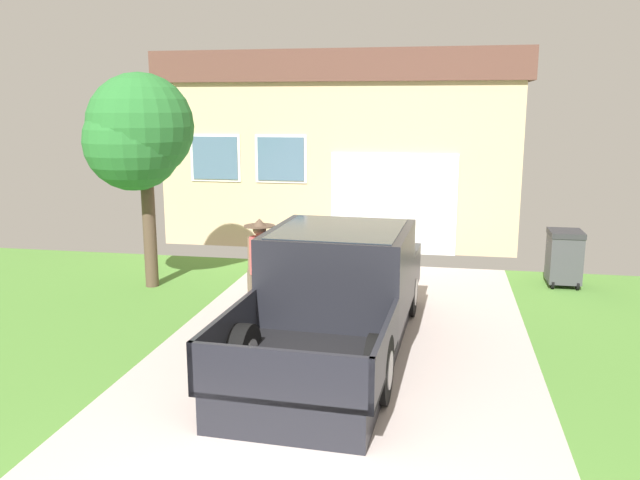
{
  "coord_description": "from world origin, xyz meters",
  "views": [
    {
      "loc": [
        1.26,
        -4.53,
        3.33
      ],
      "look_at": [
        -0.49,
        4.75,
        1.38
      ],
      "focal_mm": 36.49,
      "sensor_mm": 36.0,
      "label": 1
    }
  ],
  "objects_px": {
    "handbag": "(254,321)",
    "wheeled_trash_bin": "(564,256)",
    "person_with_hat": "(260,263)",
    "house_with_garage": "(349,145)",
    "pickup_truck": "(339,292)",
    "front_yard_tree": "(138,132)"
  },
  "relations": [
    {
      "from": "person_with_hat",
      "to": "house_with_garage",
      "type": "relative_size",
      "value": 0.19
    },
    {
      "from": "pickup_truck",
      "to": "wheeled_trash_bin",
      "type": "xyz_separation_m",
      "value": [
        3.68,
        3.76,
        -0.17
      ]
    },
    {
      "from": "house_with_garage",
      "to": "wheeled_trash_bin",
      "type": "relative_size",
      "value": 8.23
    },
    {
      "from": "house_with_garage",
      "to": "wheeled_trash_bin",
      "type": "xyz_separation_m",
      "value": [
        4.78,
        -4.84,
        -1.74
      ]
    },
    {
      "from": "pickup_truck",
      "to": "front_yard_tree",
      "type": "xyz_separation_m",
      "value": [
        -4.01,
        2.18,
        2.14
      ]
    },
    {
      "from": "person_with_hat",
      "to": "house_with_garage",
      "type": "height_order",
      "value": "house_with_garage"
    },
    {
      "from": "handbag",
      "to": "wheeled_trash_bin",
      "type": "xyz_separation_m",
      "value": [
        5.03,
        3.48,
        0.44
      ]
    },
    {
      "from": "handbag",
      "to": "wheeled_trash_bin",
      "type": "relative_size",
      "value": 0.42
    },
    {
      "from": "pickup_truck",
      "to": "wheeled_trash_bin",
      "type": "height_order",
      "value": "pickup_truck"
    },
    {
      "from": "front_yard_tree",
      "to": "pickup_truck",
      "type": "bearing_deg",
      "value": -28.51
    },
    {
      "from": "person_with_hat",
      "to": "front_yard_tree",
      "type": "relative_size",
      "value": 0.43
    },
    {
      "from": "pickup_truck",
      "to": "house_with_garage",
      "type": "relative_size",
      "value": 0.61
    },
    {
      "from": "pickup_truck",
      "to": "front_yard_tree",
      "type": "distance_m",
      "value": 5.04
    },
    {
      "from": "house_with_garage",
      "to": "front_yard_tree",
      "type": "relative_size",
      "value": 2.22
    },
    {
      "from": "pickup_truck",
      "to": "handbag",
      "type": "height_order",
      "value": "pickup_truck"
    },
    {
      "from": "person_with_hat",
      "to": "pickup_truck",
      "type": "bearing_deg",
      "value": 4.72
    },
    {
      "from": "person_with_hat",
      "to": "front_yard_tree",
      "type": "height_order",
      "value": "front_yard_tree"
    },
    {
      "from": "handbag",
      "to": "house_with_garage",
      "type": "xyz_separation_m",
      "value": [
        0.25,
        8.32,
        2.18
      ]
    },
    {
      "from": "handbag",
      "to": "wheeled_trash_bin",
      "type": "bearing_deg",
      "value": 34.7
    },
    {
      "from": "pickup_truck",
      "to": "handbag",
      "type": "distance_m",
      "value": 1.51
    },
    {
      "from": "person_with_hat",
      "to": "front_yard_tree",
      "type": "xyz_separation_m",
      "value": [
        -2.72,
        1.72,
        1.88
      ]
    },
    {
      "from": "pickup_truck",
      "to": "wheeled_trash_bin",
      "type": "relative_size",
      "value": 5.04
    }
  ]
}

